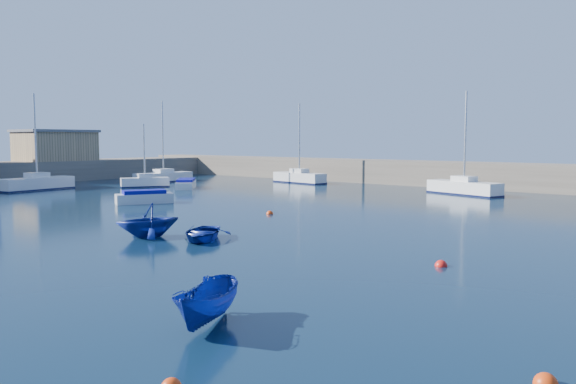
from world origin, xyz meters
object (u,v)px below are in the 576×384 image
Objects in this scene: sailboat_4 at (164,177)px; dinghy_right at (208,305)px; motorboat_1 at (144,197)px; dinghy_center at (202,233)px; motorboat_2 at (186,184)px; dinghy_left at (148,220)px; sailboat_6 at (464,187)px; sailboat_2 at (37,183)px; sailboat_3 at (145,182)px; brick_shed_a at (55,146)px; sailboat_5 at (299,177)px.

dinghy_right is (42.24, -31.46, -0.03)m from sailboat_4.
sailboat_4 reaches higher than motorboat_1.
dinghy_center is at bearing 115.06° from dinghy_right.
motorboat_1 is 13.69m from motorboat_2.
motorboat_2 is at bearing 116.70° from dinghy_right.
sailboat_6 is at bearing 100.43° from dinghy_left.
sailboat_3 is (5.40, 8.67, -0.12)m from sailboat_2.
sailboat_4 is at bearing 164.62° from motorboat_1.
sailboat_2 is 1.02× the size of sailboat_6.
dinghy_left is at bearing 125.57° from dinghy_right.
dinghy_left is (29.75, -24.11, 0.24)m from sailboat_4.
motorboat_2 is at bearing 40.66° from sailboat_2.
sailboat_4 is at bearing 119.37° from dinghy_right.
brick_shed_a is 14.03m from sailboat_4.
brick_shed_a is at bearing 143.59° from motorboat_2.
motorboat_2 is at bearing 132.12° from sailboat_6.
dinghy_center is 1.05× the size of dinghy_left.
sailboat_5 is 2.00× the size of motorboat_2.
motorboat_1 is 15.61m from dinghy_left.
motorboat_1 is 1.39× the size of dinghy_left.
sailboat_5 is 24.32m from motorboat_1.
dinghy_right reaches higher than motorboat_1.
motorboat_2 is (4.26, 1.88, -0.11)m from sailboat_3.
brick_shed_a is 0.85× the size of sailboat_4.
sailboat_3 is (16.33, 0.89, -3.54)m from brick_shed_a.
dinghy_left is 1.07× the size of dinghy_right.
dinghy_left is (41.48, -17.24, -3.26)m from brick_shed_a.
sailboat_3 reaches higher than brick_shed_a.
sailboat_6 is (44.88, 14.27, -3.44)m from brick_shed_a.
sailboat_5 is at bearing 27.67° from motorboat_2.
dinghy_right is at bearing -150.04° from sailboat_6.
motorboat_2 is 1.41× the size of dinghy_left.
dinghy_left is (25.14, -18.13, 0.28)m from sailboat_3.
brick_shed_a is 0.86× the size of sailboat_2.
sailboat_5 is at bearing 33.12° from sailboat_4.
dinghy_left is (-3.40, -31.51, 0.18)m from sailboat_6.
dinghy_right is at bearing -37.72° from sailboat_4.
sailboat_3 is 1.94× the size of dinghy_center.
dinghy_right is (12.49, -7.35, -0.26)m from dinghy_left.
sailboat_2 is at bearing -94.15° from sailboat_4.
dinghy_center is at bearing -82.73° from motorboat_2.
dinghy_left is (20.89, -20.02, 0.39)m from motorboat_2.
sailboat_4 is 3.14× the size of dinghy_right.
sailboat_2 is 3.12× the size of dinghy_right.
sailboat_4 reaches higher than dinghy_right.
dinghy_center is at bearing -141.44° from sailboat_5.
brick_shed_a is 0.89× the size of sailboat_5.
sailboat_5 is (8.55, 14.90, 0.09)m from sailboat_3.
dinghy_left is at bearing -9.14° from motorboat_1.
dinghy_left is (16.59, -33.04, 0.19)m from sailboat_5.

